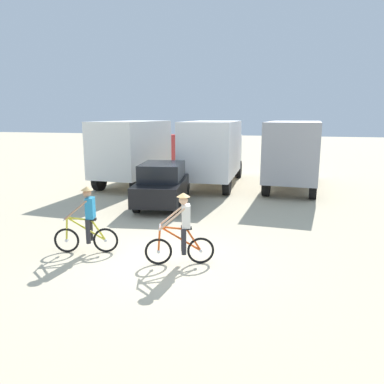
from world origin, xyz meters
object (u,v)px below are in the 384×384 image
(box_truck_avon_van, at_px, (214,150))
(cyclist_cowboy_hat, at_px, (182,232))
(box_truck_white_box, at_px, (137,149))
(sedan_parked, at_px, (163,184))
(cyclist_orange_shirt, at_px, (87,222))
(box_truck_grey_hauler, at_px, (293,151))

(box_truck_avon_van, height_order, cyclist_cowboy_hat, box_truck_avon_van)
(box_truck_white_box, relative_size, sedan_parked, 1.54)
(box_truck_avon_van, distance_m, cyclist_orange_shirt, 10.60)
(box_truck_white_box, distance_m, sedan_parked, 5.30)
(box_truck_white_box, xyz_separation_m, cyclist_cowboy_hat, (5.54, -9.91, -1.03))
(box_truck_avon_van, distance_m, box_truck_grey_hauler, 4.02)
(box_truck_white_box, bearing_deg, box_truck_grey_hauler, 6.51)
(box_truck_white_box, height_order, box_truck_avon_van, same)
(box_truck_white_box, bearing_deg, sedan_parked, -54.98)
(box_truck_grey_hauler, bearing_deg, cyclist_cowboy_hat, -103.08)
(box_truck_avon_van, bearing_deg, box_truck_white_box, -170.69)
(box_truck_avon_van, bearing_deg, cyclist_orange_shirt, -96.40)
(cyclist_orange_shirt, relative_size, cyclist_cowboy_hat, 1.00)
(box_truck_avon_van, xyz_separation_m, sedan_parked, (-1.06, -4.92, -0.99))
(cyclist_cowboy_hat, bearing_deg, cyclist_orange_shirt, 178.14)
(cyclist_cowboy_hat, bearing_deg, box_truck_white_box, 119.21)
(box_truck_grey_hauler, height_order, cyclist_cowboy_hat, box_truck_grey_hauler)
(sedan_parked, bearing_deg, cyclist_cowboy_hat, -65.67)
(box_truck_grey_hauler, xyz_separation_m, sedan_parked, (-5.07, -5.18, -0.99))
(cyclist_orange_shirt, xyz_separation_m, cyclist_cowboy_hat, (2.67, -0.09, 0.00))
(box_truck_grey_hauler, xyz_separation_m, cyclist_orange_shirt, (-5.18, -10.74, -1.03))
(box_truck_avon_van, relative_size, cyclist_cowboy_hat, 3.76)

